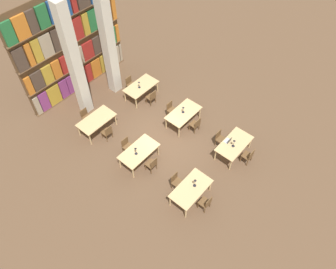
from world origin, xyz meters
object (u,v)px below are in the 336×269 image
chair_4 (152,164)px  chair_6 (196,124)px  chair_0 (206,203)px  desk_lamp_3 (183,109)px  chair_1 (176,181)px  reading_table_3 (183,114)px  desk_lamp_1 (234,142)px  pillar_center (108,42)px  reading_table_1 (234,145)px  reading_table_4 (96,121)px  chair_11 (130,84)px  chair_3 (220,138)px  reading_table_5 (141,87)px  chair_5 (127,146)px  reading_table_2 (139,152)px  chair_2 (248,156)px  laptop (228,141)px  chair_10 (151,97)px  pillar_left (74,63)px  desk_lamp_0 (195,182)px  chair_7 (171,109)px  desk_lamp_2 (136,150)px  desk_lamp_4 (139,83)px  chair_8 (107,132)px  chair_9 (86,116)px  reading_table_0 (191,189)px

chair_4 → chair_6: 3.08m
chair_0 → desk_lamp_3: desk_lamp_3 is taller
chair_1 → reading_table_3: chair_1 is taller
desk_lamp_1 → chair_6: (0.14, 2.20, -0.58)m
pillar_center → reading_table_1: size_ratio=3.33×
reading_table_4 → chair_11: bearing=14.6°
reading_table_1 → chair_3: size_ratio=2.08×
desk_lamp_1 → desk_lamp_3: bearing=87.2°
pillar_center → reading_table_5: bearing=-72.1°
chair_5 → desk_lamp_3: size_ratio=2.24×
chair_0 → chair_4: bearing=90.6°
chair_1 → reading_table_2: size_ratio=0.48×
chair_2 → laptop: size_ratio=2.70×
reading_table_5 → chair_6: bearing=-90.6°
desk_lamp_3 → chair_10: (-0.01, 2.09, -0.54)m
reading_table_4 → chair_11: size_ratio=2.08×
chair_1 → chair_11: 6.52m
reading_table_3 → pillar_left: bearing=119.8°
chair_1 → laptop: (2.98, -0.53, 0.32)m
chair_3 → desk_lamp_0: bearing=14.4°
chair_2 → reading_table_4: bearing=115.5°
chair_6 → chair_7: bearing=90.0°
chair_6 → reading_table_5: 3.67m
desk_lamp_2 → reading_table_5: (3.31, 2.88, -0.38)m
reading_table_2 → chair_6: (3.08, -0.81, -0.20)m
chair_2 → pillar_center: bearing=93.6°
reading_table_1 → chair_10: size_ratio=2.08×
laptop → chair_3: bearing=-104.9°
chair_2 → desk_lamp_4: 6.60m
desk_lamp_1 → chair_8: desk_lamp_1 is taller
laptop → chair_6: (0.06, 1.86, -0.32)m
reading_table_2 → chair_8: 2.07m
reading_table_5 → chair_0: bearing=-115.3°
chair_8 → chair_10: bearing=0.4°
pillar_center → chair_3: pillar_center is taller
chair_1 → reading_table_4: (-0.02, 4.97, 0.20)m
desk_lamp_0 → reading_table_5: 6.49m
desk_lamp_1 → chair_9: desk_lamp_1 is taller
chair_10 → chair_11: size_ratio=1.00×
chair_11 → chair_6: bearing=90.1°
reading_table_2 → chair_4: chair_4 is taller
reading_table_1 → desk_lamp_1: desk_lamp_1 is taller
chair_9 → chair_2: bearing=113.4°
chair_2 → chair_7: 4.48m
desk_lamp_3 → desk_lamp_1: bearing=-92.8°
laptop → chair_6: size_ratio=0.37×
reading_table_0 → chair_7: 4.76m
desk_lamp_0 → laptop: bearing=5.6°
reading_table_4 → reading_table_2: bearing=-90.2°
pillar_center → chair_2: 8.52m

